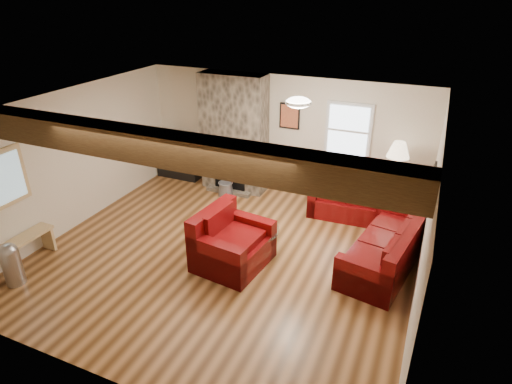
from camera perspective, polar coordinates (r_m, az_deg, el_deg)
room at (r=6.63m, az=-4.67°, el=0.53°), size 8.00×8.00×8.00m
oak_beam at (r=5.24m, az=-11.46°, el=5.62°), size 6.00×0.36×0.38m
chimney_breast at (r=9.12m, az=-2.96°, el=7.60°), size 1.40×0.67×2.50m
back_window at (r=8.50m, az=12.19°, el=8.01°), size 0.90×0.08×1.10m
ceiling_dome at (r=6.67m, az=5.66°, el=11.55°), size 0.40×0.40×0.18m
artwork_back at (r=8.75m, az=4.49°, el=10.05°), size 0.42×0.06×0.52m
artwork_right at (r=6.03m, az=22.39°, el=1.11°), size 0.06×0.55×0.42m
sofa_three at (r=7.08m, az=16.91°, el=-6.67°), size 1.22×2.18×0.80m
loveseat at (r=8.45m, az=12.25°, el=-0.67°), size 1.48×0.89×0.76m
armchair_red at (r=6.80m, az=-3.10°, el=-6.34°), size 1.11×1.24×0.91m
coffee_table at (r=7.21m, az=-0.49°, el=-6.47°), size 0.90×0.90×0.47m
tv_cabinet at (r=10.18m, az=-10.10°, el=3.41°), size 1.01×0.41×0.51m
television at (r=10.00m, az=-10.32°, el=6.00°), size 0.82×0.11×0.47m
floor_lamp at (r=8.07m, az=18.42°, el=4.80°), size 0.41×0.41×1.58m
pine_bench at (r=7.81m, az=-29.03°, el=-7.29°), size 0.29×1.24×0.46m
pedal_bin at (r=7.39m, az=-29.81°, el=-8.31°), size 0.32×0.32×0.70m
coal_bucket at (r=9.16m, az=-4.06°, el=0.47°), size 0.33×0.33×0.31m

